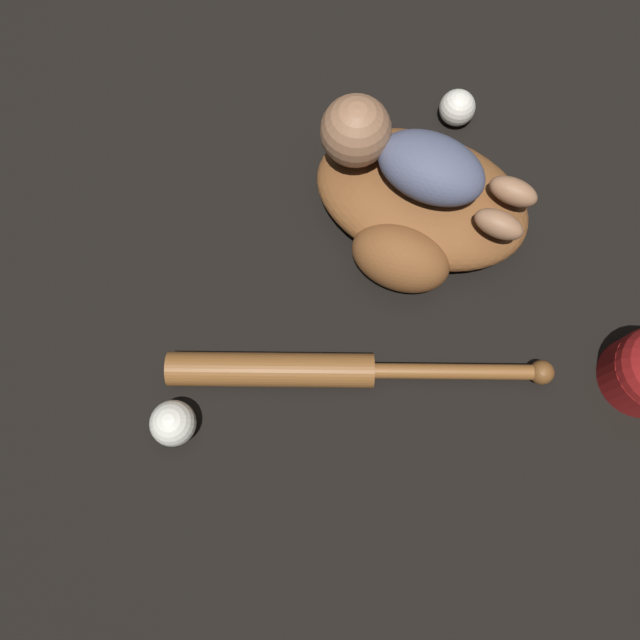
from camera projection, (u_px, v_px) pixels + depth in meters
name	position (u px, v px, depth m)	size (l,w,h in m)	color
ground_plane	(406.00, 201.00, 1.11)	(6.00, 6.00, 0.00)	black
baseball_glove	(417.00, 208.00, 1.05)	(0.41, 0.34, 0.11)	brown
baby_figure	(406.00, 156.00, 0.96)	(0.36, 0.19, 0.11)	#4C516B
baseball_bat	(310.00, 370.00, 0.99)	(0.61, 0.14, 0.05)	brown
baseball	(173.00, 423.00, 0.96)	(0.07, 0.07, 0.07)	silver
baseball_spare	(457.00, 108.00, 1.13)	(0.07, 0.07, 0.07)	silver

